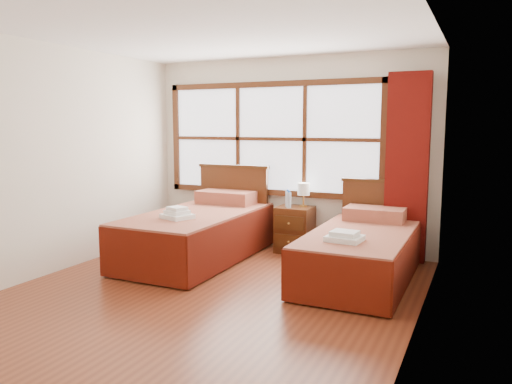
% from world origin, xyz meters
% --- Properties ---
extents(floor, '(4.50, 4.50, 0.00)m').
position_xyz_m(floor, '(0.00, 0.00, 0.00)').
color(floor, brown).
rests_on(floor, ground).
extents(ceiling, '(4.50, 4.50, 0.00)m').
position_xyz_m(ceiling, '(0.00, 0.00, 2.60)').
color(ceiling, white).
rests_on(ceiling, wall_back).
extents(wall_back, '(4.00, 0.00, 4.00)m').
position_xyz_m(wall_back, '(0.00, 2.25, 1.30)').
color(wall_back, silver).
rests_on(wall_back, floor).
extents(wall_left, '(0.00, 4.50, 4.50)m').
position_xyz_m(wall_left, '(-2.00, 0.00, 1.30)').
color(wall_left, silver).
rests_on(wall_left, floor).
extents(wall_right, '(0.00, 4.50, 4.50)m').
position_xyz_m(wall_right, '(2.00, 0.00, 1.30)').
color(wall_right, silver).
rests_on(wall_right, floor).
extents(window, '(3.16, 0.06, 1.56)m').
position_xyz_m(window, '(-0.25, 2.21, 1.50)').
color(window, white).
rests_on(window, wall_back).
extents(curtain, '(0.50, 0.16, 2.30)m').
position_xyz_m(curtain, '(1.60, 2.11, 1.17)').
color(curtain, '#5C0D09').
rests_on(curtain, wall_back).
extents(bed_left, '(1.16, 2.25, 1.13)m').
position_xyz_m(bed_left, '(-0.80, 1.20, 0.34)').
color(bed_left, '#40220D').
rests_on(bed_left, floor).
extents(bed_right, '(1.04, 2.06, 1.01)m').
position_xyz_m(bed_right, '(1.28, 1.20, 0.31)').
color(bed_right, '#40220D').
rests_on(bed_right, floor).
extents(nightstand, '(0.46, 0.45, 0.61)m').
position_xyz_m(nightstand, '(0.20, 1.99, 0.31)').
color(nightstand, '#4B2410').
rests_on(nightstand, floor).
extents(towels_left, '(0.40, 0.38, 0.14)m').
position_xyz_m(towels_left, '(-0.79, 0.69, 0.66)').
color(towels_left, white).
rests_on(towels_left, bed_left).
extents(towels_right, '(0.36, 0.32, 0.10)m').
position_xyz_m(towels_right, '(1.23, 0.64, 0.59)').
color(towels_right, white).
rests_on(towels_right, bed_right).
extents(lamp, '(0.16, 0.16, 0.32)m').
position_xyz_m(lamp, '(0.29, 2.08, 0.84)').
color(lamp, gold).
rests_on(lamp, nightstand).
extents(bottle_near, '(0.06, 0.06, 0.23)m').
position_xyz_m(bottle_near, '(0.10, 1.97, 0.72)').
color(bottle_near, '#ABC3DC').
rests_on(bottle_near, nightstand).
extents(bottle_far, '(0.06, 0.06, 0.23)m').
position_xyz_m(bottle_far, '(0.15, 1.90, 0.72)').
color(bottle_far, '#ABC3DC').
rests_on(bottle_far, nightstand).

